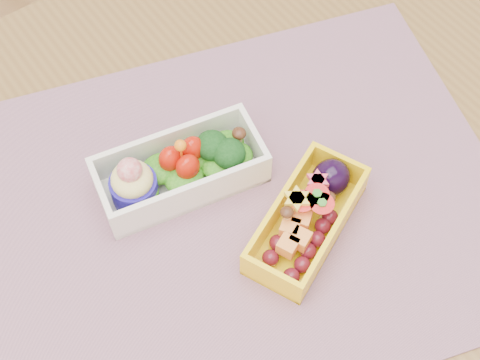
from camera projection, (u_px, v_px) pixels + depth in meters
table at (261, 242)px, 0.82m from camera, size 1.20×0.80×0.75m
placemat at (237, 206)px, 0.73m from camera, size 0.66×0.58×0.00m
bento_white at (179, 170)px, 0.72m from camera, size 0.18×0.11×0.07m
bento_yellow at (308, 217)px, 0.69m from camera, size 0.16×0.12×0.05m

